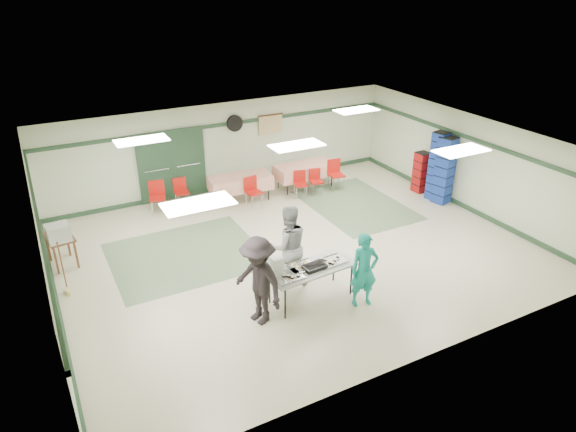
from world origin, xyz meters
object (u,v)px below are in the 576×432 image
serving_table (311,269)px  office_printer (58,233)px  volunteer_teal (364,270)px  dining_table_a (305,170)px  broom (62,266)px  printer_table (60,240)px  chair_loose_a (181,189)px  crate_stack_red (421,172)px  volunteer_grey (288,246)px  dining_table_b (240,182)px  volunteer_dark (258,281)px  chair_c (335,171)px  crate_stack_blue_a (437,166)px  crate_stack_blue_b (444,171)px  chair_loose_b (157,194)px  chair_d (252,189)px  chair_b (300,181)px  chair_a (315,179)px

serving_table → office_printer: 5.75m
volunteer_teal → office_printer: bearing=154.4°
dining_table_a → broom: broom is taller
serving_table → office_printer: (-4.42, 3.67, 0.22)m
volunteer_teal → printer_table: 6.96m
serving_table → chair_loose_a: bearing=95.3°
crate_stack_red → volunteer_grey: bearing=-156.1°
broom → dining_table_b: bearing=40.5°
crate_stack_red → dining_table_a: bearing=146.4°
broom → volunteer_dark: bearing=-28.3°
serving_table → printer_table: serving_table is taller
chair_c → office_printer: bearing=-166.8°
chair_c → dining_table_b: bearing=174.4°
dining_table_b → office_printer: office_printer is taller
crate_stack_blue_a → crate_stack_blue_b: 0.30m
volunteer_teal → volunteer_dark: 2.18m
chair_loose_a → crate_stack_red: crate_stack_red is taller
chair_loose_b → printer_table: (-2.72, -1.78, 0.06)m
chair_c → crate_stack_red: 2.63m
chair_loose_a → printer_table: bearing=-148.4°
volunteer_grey → chair_loose_a: size_ratio=2.26×
broom → office_printer: bearing=98.3°
chair_d → chair_b: bearing=-8.2°
dining_table_a → chair_b: (-0.50, -0.58, -0.08)m
volunteer_teal → broom: volunteer_teal is taller
dining_table_a → dining_table_b: same height
volunteer_teal → office_printer: (-5.27, 4.32, 0.14)m
volunteer_dark → chair_b: bearing=126.5°
dining_table_a → volunteer_grey: bearing=-123.1°
chair_d → chair_loose_a: (-1.80, 1.04, -0.05)m
dining_table_a → chair_b: bearing=-130.8°
chair_a → serving_table: bearing=-111.3°
serving_table → chair_b: chair_b is taller
chair_a → chair_loose_a: chair_loose_a is taller
chair_a → printer_table: size_ratio=0.84×
chair_c → chair_loose_a: (-4.63, 1.04, -0.08)m
crate_stack_blue_b → office_printer: bearing=173.4°
chair_d → office_printer: 5.40m
chair_d → printer_table: 5.34m
chair_b → chair_d: (-1.57, 0.01, 0.06)m
volunteer_dark → office_printer: 4.97m
chair_b → crate_stack_blue_b: size_ratio=0.40×
volunteer_dark → chair_d: volunteer_dark is taller
office_printer → volunteer_teal: bearing=-45.4°
crate_stack_blue_b → office_printer: 10.37m
chair_c → crate_stack_red: (2.21, -1.42, 0.05)m
crate_stack_blue_a → chair_b: bearing=149.5°
chair_loose_a → crate_stack_blue_a: bearing=-22.5°
volunteer_grey → crate_stack_blue_a: 6.37m
crate_stack_red → crate_stack_blue_b: (0.00, -0.94, 0.37)m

